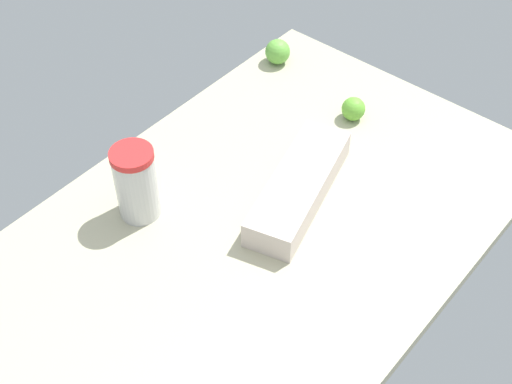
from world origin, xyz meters
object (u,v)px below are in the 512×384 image
at_px(egg_carton, 299,187).
at_px(tumbler_cup, 136,183).
at_px(lime_loose, 353,109).
at_px(lime_near_front, 278,52).

height_order(egg_carton, tumbler_cup, tumbler_cup).
bearing_deg(lime_loose, egg_carton, -168.00).
bearing_deg(lime_near_front, tumbler_cup, -169.25).
bearing_deg(tumbler_cup, egg_carton, -42.98).
distance_m(tumbler_cup, lime_near_front, 0.59).
bearing_deg(tumbler_cup, lime_near_front, 10.75).
distance_m(lime_near_front, lime_loose, 0.28).
bearing_deg(egg_carton, tumbler_cup, 121.40).
relative_size(tumbler_cup, lime_near_front, 2.60).
distance_m(egg_carton, lime_near_front, 0.47).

